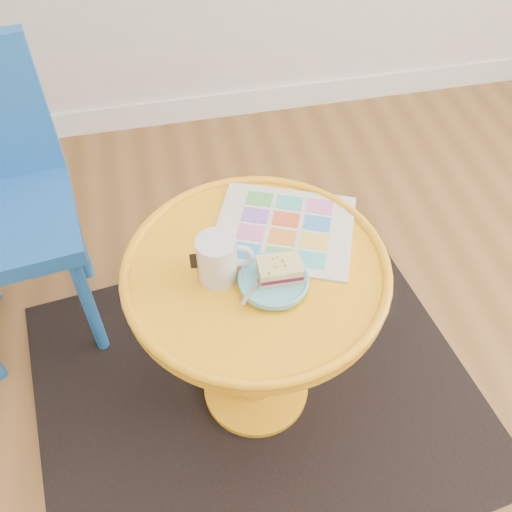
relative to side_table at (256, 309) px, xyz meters
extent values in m
cube|color=white|center=(0.30, 1.44, -0.37)|extent=(4.00, 0.02, 0.12)
cube|color=black|center=(0.00, 0.00, -0.42)|extent=(1.43, 1.25, 0.01)
cylinder|color=#FFA715|center=(0.00, 0.00, -0.41)|extent=(0.32, 0.32, 0.03)
cylinder|color=#FFA715|center=(0.00, 0.00, -0.13)|extent=(0.10, 0.10, 0.53)
cylinder|color=#FFA715|center=(0.00, 0.00, 0.15)|extent=(0.62, 0.62, 0.03)
cylinder|color=blue|center=(-0.45, 0.26, -0.21)|extent=(0.04, 0.04, 0.43)
cylinder|color=blue|center=(-0.49, 0.58, -0.21)|extent=(0.04, 0.04, 0.43)
cube|color=blue|center=(-0.63, 0.40, 0.04)|extent=(0.45, 0.45, 0.05)
cube|color=silver|center=(0.09, 0.10, 0.17)|extent=(0.42, 0.39, 0.01)
cylinder|color=silver|center=(-0.09, -0.01, 0.22)|extent=(0.09, 0.09, 0.12)
torus|color=silver|center=(-0.04, -0.01, 0.23)|extent=(0.07, 0.02, 0.07)
cylinder|color=#D1B78C|center=(-0.09, -0.01, 0.28)|extent=(0.08, 0.08, 0.01)
cylinder|color=#5DB9C6|center=(0.03, -0.06, 0.18)|extent=(0.06, 0.06, 0.01)
cylinder|color=#5DB9C6|center=(0.03, -0.06, 0.18)|extent=(0.16, 0.16, 0.01)
cube|color=#D3BC8C|center=(0.04, -0.05, 0.20)|extent=(0.10, 0.07, 0.01)
cube|color=maroon|center=(0.04, -0.05, 0.21)|extent=(0.10, 0.07, 0.01)
cube|color=#EADB8C|center=(0.04, -0.05, 0.22)|extent=(0.10, 0.07, 0.02)
cube|color=silver|center=(-0.02, -0.07, 0.19)|extent=(0.08, 0.09, 0.00)
cube|color=silver|center=(0.03, -0.02, 0.19)|extent=(0.04, 0.04, 0.00)
camera|label=1|loc=(-0.18, -0.83, 1.18)|focal=40.00mm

